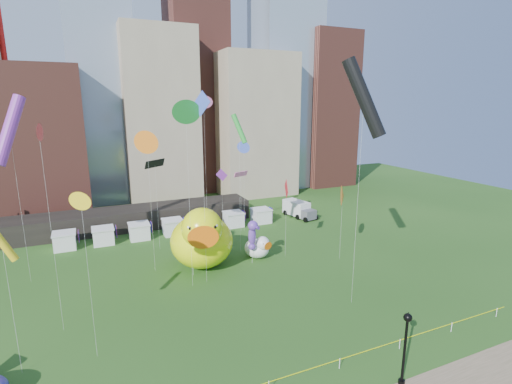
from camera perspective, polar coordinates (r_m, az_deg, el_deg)
name	(u,v)px	position (r m, az deg, el deg)	size (l,w,h in m)	color
skyline	(148,95)	(82.80, -15.77, 13.73)	(101.00, 23.00, 68.00)	brown
pavilion	(134,218)	(65.67, -17.61, -3.66)	(38.00, 6.00, 3.20)	black
vendor_tents	(173,227)	(60.83, -12.20, -5.14)	(33.24, 2.80, 2.40)	white
caution_tape	(269,384)	(30.04, 1.90, -26.50)	(50.00, 0.06, 0.90)	white
big_duck	(202,238)	(47.58, -8.03, -6.82)	(9.62, 11.40, 8.13)	#EFFF0D
small_duck	(258,247)	(50.65, 0.28, -8.20)	(3.97, 4.47, 3.13)	white
seahorse_green	(192,238)	(45.17, -9.45, -6.70)	(1.99, 2.23, 6.57)	silver
seahorse_purple	(252,233)	(48.09, -0.54, -6.07)	(1.66, 1.86, 5.63)	silver
lamppost	(405,341)	(30.78, 21.27, -19.86)	(0.60, 0.60, 5.78)	black
box_truck	(298,209)	(68.74, 6.30, -2.52)	(3.66, 6.89, 2.78)	white
kite_0	(286,190)	(49.19, 4.52, 0.35)	(0.80, 2.34, 10.36)	silver
kite_1	(204,103)	(51.85, -7.76, 12.97)	(1.66, 0.40, 20.74)	silver
kite_2	(155,164)	(52.39, -14.76, 4.05)	(2.98, 2.43, 12.55)	silver
kite_3	(186,112)	(39.94, -10.37, 11.56)	(2.32, 1.28, 20.14)	silver
kite_4	(81,202)	(30.75, -24.52, -1.31)	(1.11, 1.07, 13.56)	silver
kite_5	(201,108)	(40.60, -8.10, 12.17)	(1.32, 2.33, 21.05)	silver
kite_6	(343,196)	(49.58, 12.72, -0.53)	(1.61, 2.25, 9.67)	silver
kite_7	(9,130)	(47.63, -32.72, 7.69)	(4.09, 3.79, 20.73)	silver
kite_8	(39,134)	(35.32, -29.48, 7.53)	(0.38, 1.41, 18.24)	silver
kite_9	(241,174)	(59.14, -2.26, 2.65)	(2.52, 1.27, 9.56)	silver
kite_10	(364,98)	(36.94, 15.70, 13.24)	(4.01, 3.78, 23.87)	silver
kite_11	(239,129)	(49.78, -2.51, 9.32)	(1.94, 2.13, 18.50)	silver
kite_12	(2,242)	(32.13, -33.53, -6.19)	(1.86, 0.64, 11.99)	silver
kite_13	(244,147)	(58.60, -1.81, 6.62)	(0.92, 1.73, 14.15)	silver
kite_14	(147,142)	(45.18, -15.85, 7.10)	(1.74, 2.33, 16.81)	silver
kite_15	(222,176)	(57.13, -5.08, 2.33)	(1.89, 0.17, 10.37)	silver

